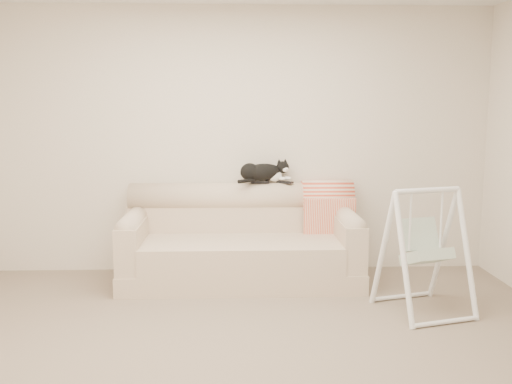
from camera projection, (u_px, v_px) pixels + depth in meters
ground_plane at (238, 352)px, 3.84m from camera, size 5.00×5.00×0.00m
room_shell at (237, 124)px, 3.61m from camera, size 5.04×4.04×2.60m
sofa at (241, 244)px, 5.38m from camera, size 2.20×0.93×0.90m
remote_a at (260, 182)px, 5.53m from camera, size 0.18×0.05×0.03m
remote_b at (285, 182)px, 5.54m from camera, size 0.16×0.14×0.02m
tuxedo_cat at (263, 172)px, 5.52m from camera, size 0.54×0.38×0.22m
throw_blanket at (327, 200)px, 5.58m from camera, size 0.49×0.38×0.58m
baby_swing at (424, 250)px, 4.53m from camera, size 0.77×0.80×1.01m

